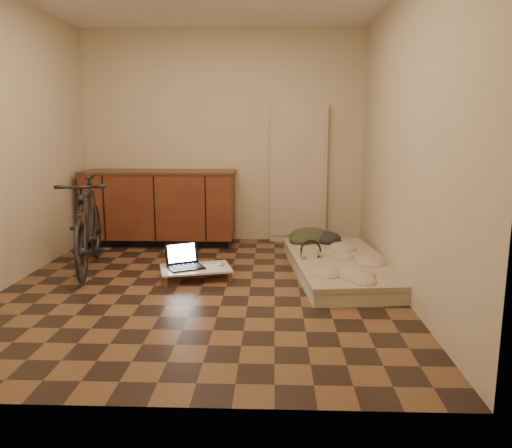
{
  "coord_description": "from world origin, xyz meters",
  "views": [
    {
      "loc": [
        0.65,
        -4.31,
        1.4
      ],
      "look_at": [
        0.48,
        0.16,
        0.55
      ],
      "focal_mm": 35.0,
      "sensor_mm": 36.0,
      "label": 1
    }
  ],
  "objects_px": {
    "bicycle": "(88,219)",
    "laptop": "(184,262)",
    "futon": "(340,266)",
    "lap_desk": "(196,269)"
  },
  "relations": [
    {
      "from": "bicycle",
      "to": "laptop",
      "type": "relative_size",
      "value": 3.95
    },
    {
      "from": "futon",
      "to": "laptop",
      "type": "distance_m",
      "value": 1.52
    },
    {
      "from": "futon",
      "to": "lap_desk",
      "type": "height_order",
      "value": "futon"
    },
    {
      "from": "lap_desk",
      "to": "laptop",
      "type": "xyz_separation_m",
      "value": [
        -0.11,
        0.01,
        0.06
      ]
    },
    {
      "from": "futon",
      "to": "lap_desk",
      "type": "distance_m",
      "value": 1.41
    },
    {
      "from": "futon",
      "to": "lap_desk",
      "type": "xyz_separation_m",
      "value": [
        -1.4,
        -0.19,
        0.01
      ]
    },
    {
      "from": "bicycle",
      "to": "lap_desk",
      "type": "distance_m",
      "value": 1.21
    },
    {
      "from": "lap_desk",
      "to": "laptop",
      "type": "relative_size",
      "value": 1.8
    },
    {
      "from": "bicycle",
      "to": "laptop",
      "type": "distance_m",
      "value": 1.09
    },
    {
      "from": "futon",
      "to": "lap_desk",
      "type": "bearing_deg",
      "value": -178.47
    }
  ]
}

